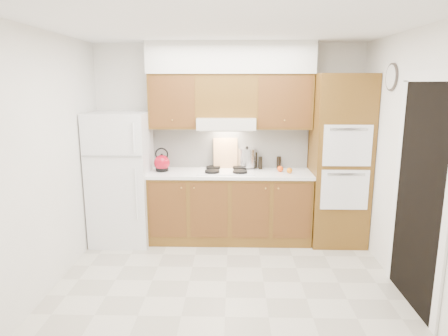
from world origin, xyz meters
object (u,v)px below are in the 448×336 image
(fridge, at_px, (122,178))
(kettle, at_px, (162,163))
(stock_pot, at_px, (247,158))
(oven_cabinet, at_px, (339,161))

(fridge, height_order, kettle, fridge)
(kettle, distance_m, stock_pot, 1.14)
(fridge, bearing_deg, stock_pot, 8.56)
(fridge, relative_size, stock_pot, 7.07)
(oven_cabinet, distance_m, stock_pot, 1.21)
(oven_cabinet, xyz_separation_m, kettle, (-2.32, 0.03, -0.05))
(fridge, xyz_separation_m, kettle, (0.53, 0.06, 0.19))
(oven_cabinet, bearing_deg, fridge, -179.30)
(fridge, height_order, stock_pot, fridge)
(kettle, bearing_deg, fridge, -160.88)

